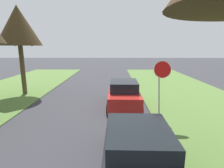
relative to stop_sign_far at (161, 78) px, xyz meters
name	(u,v)px	position (x,y,z in m)	size (l,w,h in m)	color
stop_sign_far	(161,78)	(0.00, 0.00, 0.00)	(0.81, 0.69, 2.92)	#9EA0A5
street_tree_left_far	(18,26)	(-9.05, 4.88, 2.86)	(3.12, 3.12, 6.40)	#4F4127
parked_sedan_black	(137,154)	(-1.58, -3.90, -1.43)	(2.01, 4.43, 1.57)	black
parked_sedan_red	(124,94)	(-1.63, 2.36, -1.43)	(2.01, 4.43, 1.57)	red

